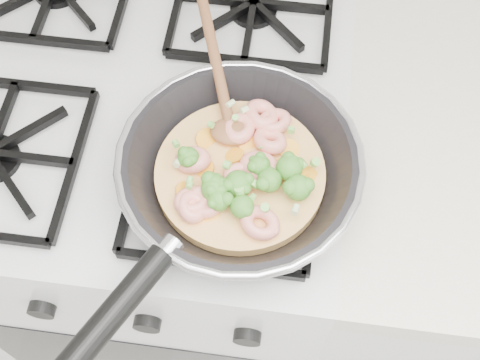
# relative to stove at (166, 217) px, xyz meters

# --- Properties ---
(stove) EXTENTS (0.60, 0.60, 0.92)m
(stove) POSITION_rel_stove_xyz_m (0.00, 0.00, 0.00)
(stove) COLOR silver
(stove) RESTS_ON ground
(skillet) EXTENTS (0.31, 0.56, 0.09)m
(skillet) POSITION_rel_stove_xyz_m (0.17, -0.16, 0.50)
(skillet) COLOR black
(skillet) RESTS_ON stove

